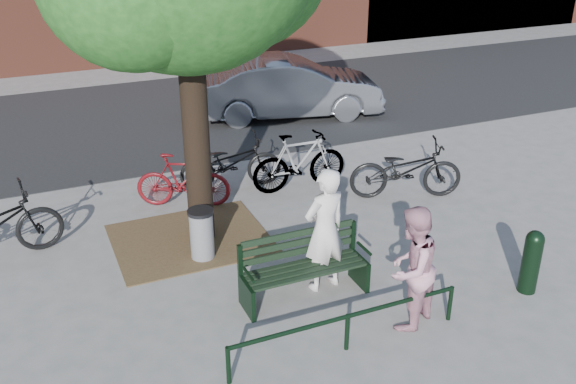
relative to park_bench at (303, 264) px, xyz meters
name	(u,v)px	position (x,y,z in m)	size (l,w,h in m)	color
ground	(305,297)	(0.00, -0.08, -0.48)	(90.00, 90.00, 0.00)	gray
dirt_pit	(191,239)	(-1.00, 2.12, -0.47)	(2.40, 2.00, 0.02)	brown
road	(161,117)	(0.00, 8.42, -0.47)	(40.00, 7.00, 0.01)	black
park_bench	(303,264)	(0.00, 0.00, 0.00)	(1.74, 0.54, 0.97)	black
guard_railing	(347,322)	(0.00, -1.28, -0.08)	(3.06, 0.06, 0.51)	black
person_left	(325,230)	(0.36, 0.07, 0.42)	(0.65, 0.43, 1.79)	silver
person_right	(411,268)	(0.95, -1.13, 0.35)	(0.80, 0.62, 1.65)	#C58798
bollard	(532,259)	(2.90, -1.16, 0.02)	(0.25, 0.25, 0.94)	black
litter_bin	(202,234)	(-0.97, 1.50, -0.07)	(0.39, 0.39, 0.80)	gray
bicycle_b	(183,180)	(-0.76, 3.35, 0.02)	(0.46, 1.65, 0.99)	#520B0F
bicycle_c	(231,163)	(0.26, 3.76, 0.02)	(0.66, 1.90, 1.00)	black
bicycle_d	(299,161)	(1.40, 3.20, 0.07)	(0.52, 1.84, 1.10)	gray
bicycle_e	(406,170)	(3.01, 2.12, 0.05)	(0.71, 2.02, 1.06)	black
parked_car	(289,87)	(2.96, 7.22, 0.25)	(1.55, 4.45, 1.47)	gray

